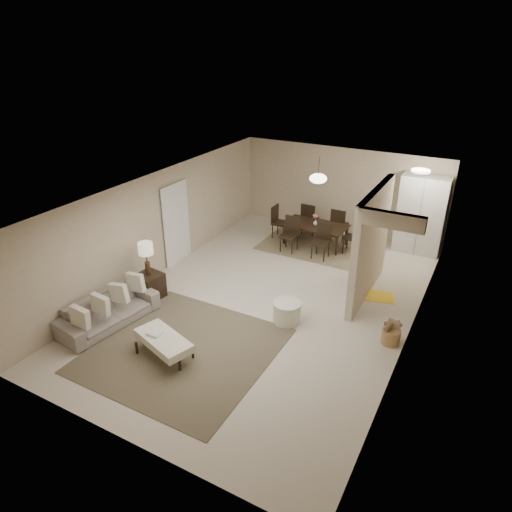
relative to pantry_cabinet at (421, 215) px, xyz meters
The scene contains 22 objects.
floor 4.88m from the pantry_cabinet, 119.52° to the right, with size 9.00×9.00×0.00m, color beige.
ceiling 4.98m from the pantry_cabinet, 119.52° to the right, with size 9.00×9.00×0.00m, color white.
back_wall 2.38m from the pantry_cabinet, behind, with size 6.00×6.00×0.00m, color tan.
left_wall 6.77m from the pantry_cabinet, 142.20° to the right, with size 9.00×9.00×0.00m, color tan.
right_wall 4.21m from the pantry_cabinet, 81.10° to the right, with size 9.00×9.00×0.00m, color tan.
partition 2.96m from the pantry_cabinet, 100.74° to the right, with size 0.15×2.50×2.50m, color tan.
doorway 6.40m from the pantry_cabinet, 146.29° to the right, with size 0.04×0.90×2.04m, color black.
pantry_cabinet is the anchor object (origin of this frame).
flush_light 1.70m from the pantry_cabinet, 93.01° to the right, with size 0.44×0.44×0.05m, color white.
living_rug 7.25m from the pantry_cabinet, 114.22° to the right, with size 3.20×3.20×0.01m, color brown.
sofa 8.15m from the pantry_cabinet, 126.26° to the right, with size 0.80×2.05×0.60m, color gray.
ottoman_bench 7.56m from the pantry_cabinet, 114.68° to the right, with size 1.29×0.88×0.42m.
side_table 7.18m from the pantry_cabinet, 131.69° to the right, with size 0.53×0.53×0.58m, color black.
table_lamp 7.14m from the pantry_cabinet, 131.69° to the right, with size 0.32×0.32×0.76m.
round_pouf 5.11m from the pantry_cabinet, 109.11° to the right, with size 0.58×0.58×0.45m, color silver.
wicker_basket 4.57m from the pantry_cabinet, 84.88° to the right, with size 0.36×0.36×0.30m, color #98653C.
dining_rug 2.94m from the pantry_cabinet, 159.87° to the right, with size 2.80×2.10×0.01m, color #817150.
dining_table 2.85m from the pantry_cabinet, 159.87° to the right, with size 1.71×0.95×0.60m, color black.
dining_chairs 2.80m from the pantry_cabinet, 159.87° to the right, with size 2.56×1.86×0.95m.
vase 2.77m from the pantry_cabinet, 159.87° to the right, with size 0.14×0.14×0.14m, color white.
yellow_mat 3.09m from the pantry_cabinet, 96.47° to the right, with size 0.85×0.52×0.01m, color yellow.
pendant_light 2.88m from the pantry_cabinet, 159.87° to the right, with size 0.46×0.46×0.71m.
Camera 1 is at (3.89, -7.82, 5.34)m, focal length 32.00 mm.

